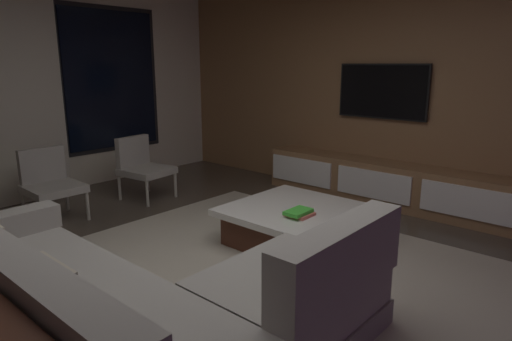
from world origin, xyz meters
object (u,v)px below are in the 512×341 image
object	(u,v)px
coffee_table	(295,225)
mounted_tv	(382,91)
sectional_couch	(133,308)
accent_chair_near_window	(142,164)
book_stack_on_coffee_table	(299,213)
accent_chair_by_curtain	(50,181)
media_console	(385,184)

from	to	relation	value
coffee_table	mounted_tv	xyz separation A→B (m)	(1.89, 0.11, 1.16)
sectional_couch	accent_chair_near_window	distance (m)	3.25
coffee_table	book_stack_on_coffee_table	bearing A→B (deg)	-137.10
book_stack_on_coffee_table	accent_chair_by_curtain	xyz separation A→B (m)	(-1.03, 2.60, 0.05)
mounted_tv	accent_chair_by_curtain	bearing A→B (deg)	142.98
accent_chair_by_curtain	mounted_tv	size ratio (longest dim) A/B	0.68
sectional_couch	media_console	world-z (taller)	sectional_couch
sectional_couch	book_stack_on_coffee_table	bearing A→B (deg)	3.60
accent_chair_by_curtain	mounted_tv	bearing A→B (deg)	-37.02
coffee_table	media_console	size ratio (longest dim) A/B	0.37
mounted_tv	coffee_table	bearing A→B (deg)	-176.61
media_console	coffee_table	bearing A→B (deg)	177.13
accent_chair_by_curtain	accent_chair_near_window	bearing A→B (deg)	-3.82
book_stack_on_coffee_table	accent_chair_near_window	bearing A→B (deg)	87.62
accent_chair_by_curtain	media_console	size ratio (longest dim) A/B	0.25
coffee_table	accent_chair_near_window	xyz separation A→B (m)	(-0.07, 2.37, 0.25)
media_console	accent_chair_near_window	bearing A→B (deg)	125.90
book_stack_on_coffee_table	accent_chair_by_curtain	world-z (taller)	accent_chair_by_curtain
sectional_couch	accent_chair_by_curtain	xyz separation A→B (m)	(0.75, 2.72, 0.14)
accent_chair_near_window	media_console	world-z (taller)	accent_chair_near_window
accent_chair_near_window	accent_chair_by_curtain	distance (m)	1.14
accent_chair_near_window	media_console	size ratio (longest dim) A/B	0.25
book_stack_on_coffee_table	media_console	xyz separation A→B (m)	(1.88, 0.08, -0.14)
coffee_table	book_stack_on_coffee_table	size ratio (longest dim) A/B	4.51
coffee_table	book_stack_on_coffee_table	world-z (taller)	book_stack_on_coffee_table
book_stack_on_coffee_table	mounted_tv	distance (m)	2.29
coffee_table	accent_chair_near_window	world-z (taller)	accent_chair_near_window
book_stack_on_coffee_table	accent_chair_near_window	distance (m)	2.53
coffee_table	sectional_couch	bearing A→B (deg)	-172.06
coffee_table	mounted_tv	bearing A→B (deg)	3.39
sectional_couch	media_console	bearing A→B (deg)	2.93
coffee_table	accent_chair_by_curtain	xyz separation A→B (m)	(-1.20, 2.44, 0.25)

